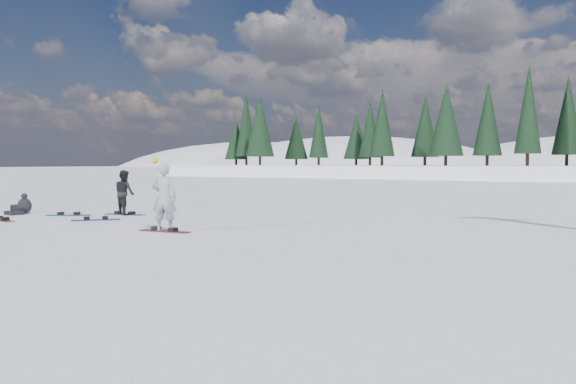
{
  "coord_description": "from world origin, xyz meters",
  "views": [
    {
      "loc": [
        12.78,
        -12.04,
        1.85
      ],
      "look_at": [
        5.4,
        0.31,
        1.1
      ],
      "focal_mm": 35.0,
      "sensor_mm": 36.0,
      "label": 1
    }
  ],
  "objects_px": {
    "snowboarder_woman": "(164,197)",
    "gear_bag": "(18,209)",
    "snowboard_loose_a": "(96,220)",
    "seated_rider": "(23,206)",
    "snowboard_loose_b": "(2,220)",
    "snowboarder_man": "(124,192)",
    "snowboard_loose_c": "(69,215)"
  },
  "relations": [
    {
      "from": "snowboarder_woman",
      "to": "gear_bag",
      "type": "height_order",
      "value": "snowboarder_woman"
    },
    {
      "from": "snowboard_loose_a",
      "to": "snowboarder_woman",
      "type": "bearing_deg",
      "value": -63.3
    },
    {
      "from": "seated_rider",
      "to": "snowboard_loose_b",
      "type": "relative_size",
      "value": 0.64
    },
    {
      "from": "gear_bag",
      "to": "snowboard_loose_a",
      "type": "height_order",
      "value": "gear_bag"
    },
    {
      "from": "snowboarder_man",
      "to": "snowboard_loose_c",
      "type": "bearing_deg",
      "value": 56.26
    },
    {
      "from": "snowboarder_woman",
      "to": "snowboard_loose_b",
      "type": "relative_size",
      "value": 1.34
    },
    {
      "from": "seated_rider",
      "to": "snowboard_loose_c",
      "type": "xyz_separation_m",
      "value": [
        1.92,
        0.44,
        -0.28
      ]
    },
    {
      "from": "snowboard_loose_c",
      "to": "snowboarder_woman",
      "type": "bearing_deg",
      "value": -48.5
    },
    {
      "from": "seated_rider",
      "to": "snowboard_loose_a",
      "type": "bearing_deg",
      "value": 14.63
    },
    {
      "from": "snowboarder_woman",
      "to": "gear_bag",
      "type": "xyz_separation_m",
      "value": [
        -8.71,
        1.51,
        -0.79
      ]
    },
    {
      "from": "snowboarder_woman",
      "to": "snowboarder_man",
      "type": "bearing_deg",
      "value": -57.73
    },
    {
      "from": "gear_bag",
      "to": "snowboard_loose_c",
      "type": "bearing_deg",
      "value": 4.23
    },
    {
      "from": "snowboarder_man",
      "to": "snowboard_loose_a",
      "type": "height_order",
      "value": "snowboarder_man"
    },
    {
      "from": "snowboarder_woman",
      "to": "snowboard_loose_a",
      "type": "xyz_separation_m",
      "value": [
        -3.98,
        1.1,
        -0.92
      ]
    },
    {
      "from": "snowboard_loose_b",
      "to": "gear_bag",
      "type": "bearing_deg",
      "value": 151.86
    },
    {
      "from": "snowboarder_man",
      "to": "snowboard_loose_c",
      "type": "xyz_separation_m",
      "value": [
        -1.45,
        -1.21,
        -0.78
      ]
    },
    {
      "from": "snowboarder_man",
      "to": "seated_rider",
      "type": "relative_size",
      "value": 1.66
    },
    {
      "from": "snowboard_loose_c",
      "to": "gear_bag",
      "type": "bearing_deg",
      "value": 151.38
    },
    {
      "from": "snowboard_loose_c",
      "to": "seated_rider",
      "type": "bearing_deg",
      "value": 160.13
    },
    {
      "from": "snowboarder_man",
      "to": "seated_rider",
      "type": "xyz_separation_m",
      "value": [
        -3.37,
        -1.66,
        -0.51
      ]
    },
    {
      "from": "snowboarder_man",
      "to": "snowboarder_woman",
      "type": "bearing_deg",
      "value": 164.18
    },
    {
      "from": "snowboard_loose_c",
      "to": "snowboard_loose_a",
      "type": "bearing_deg",
      "value": -48.92
    },
    {
      "from": "snowboarder_woman",
      "to": "snowboard_loose_a",
      "type": "height_order",
      "value": "snowboarder_woman"
    },
    {
      "from": "snowboard_loose_b",
      "to": "snowboard_loose_a",
      "type": "distance_m",
      "value": 3.0
    },
    {
      "from": "gear_bag",
      "to": "snowboard_loose_b",
      "type": "xyz_separation_m",
      "value": [
        2.18,
        -2.0,
        -0.14
      ]
    },
    {
      "from": "snowboarder_woman",
      "to": "snowboarder_man",
      "type": "distance_m",
      "value": 5.49
    },
    {
      "from": "snowboard_loose_a",
      "to": "snowboard_loose_c",
      "type": "distance_m",
      "value": 2.2
    },
    {
      "from": "snowboard_loose_a",
      "to": "snowboard_loose_c",
      "type": "height_order",
      "value": "same"
    },
    {
      "from": "snowboarder_man",
      "to": "gear_bag",
      "type": "xyz_separation_m",
      "value": [
        -4.07,
        -1.41,
        -0.65
      ]
    },
    {
      "from": "snowboard_loose_a",
      "to": "snowboard_loose_c",
      "type": "xyz_separation_m",
      "value": [
        -2.11,
        0.61,
        0.0
      ]
    },
    {
      "from": "snowboarder_man",
      "to": "snowboard_loose_a",
      "type": "distance_m",
      "value": 2.09
    },
    {
      "from": "snowboard_loose_b",
      "to": "seated_rider",
      "type": "bearing_deg",
      "value": 144.61
    }
  ]
}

